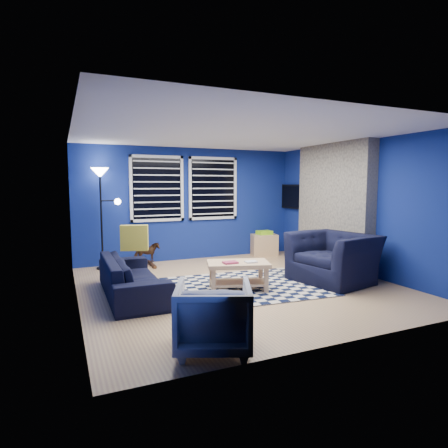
% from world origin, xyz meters
% --- Properties ---
extents(floor, '(5.00, 5.00, 0.00)m').
position_xyz_m(floor, '(0.00, 0.00, 0.00)').
color(floor, tan).
rests_on(floor, ground).
extents(ceiling, '(5.00, 5.00, 0.00)m').
position_xyz_m(ceiling, '(0.00, 0.00, 2.50)').
color(ceiling, white).
rests_on(ceiling, wall_back).
extents(wall_back, '(5.00, 0.00, 5.00)m').
position_xyz_m(wall_back, '(0.00, 2.50, 1.25)').
color(wall_back, navy).
rests_on(wall_back, floor).
extents(wall_left, '(0.00, 5.00, 5.00)m').
position_xyz_m(wall_left, '(-2.50, 0.00, 1.25)').
color(wall_left, navy).
rests_on(wall_left, floor).
extents(wall_right, '(0.00, 5.00, 5.00)m').
position_xyz_m(wall_right, '(2.50, 0.00, 1.25)').
color(wall_right, navy).
rests_on(wall_right, floor).
extents(fireplace, '(0.65, 2.00, 2.50)m').
position_xyz_m(fireplace, '(2.36, 0.50, 1.20)').
color(fireplace, gray).
rests_on(fireplace, floor).
extents(window_left, '(1.17, 0.06, 1.42)m').
position_xyz_m(window_left, '(-0.75, 2.46, 1.60)').
color(window_left, black).
rests_on(window_left, wall_back).
extents(window_right, '(1.17, 0.06, 1.42)m').
position_xyz_m(window_right, '(0.55, 2.46, 1.60)').
color(window_right, black).
rests_on(window_right, wall_back).
extents(tv, '(0.07, 1.00, 0.58)m').
position_xyz_m(tv, '(2.45, 2.00, 1.40)').
color(tv, black).
rests_on(tv, wall_right).
extents(rug, '(2.64, 2.18, 0.02)m').
position_xyz_m(rug, '(0.07, -0.10, 0.01)').
color(rug, black).
rests_on(rug, floor).
extents(sofa, '(2.03, 0.81, 0.59)m').
position_xyz_m(sofa, '(-1.72, 0.14, 0.30)').
color(sofa, black).
rests_on(sofa, floor).
extents(armchair_big, '(1.50, 1.37, 0.84)m').
position_xyz_m(armchair_big, '(1.62, -0.42, 0.42)').
color(armchair_big, black).
rests_on(armchair_big, floor).
extents(armchair_bent, '(0.99, 1.00, 0.70)m').
position_xyz_m(armchair_bent, '(-1.29, -2.09, 0.35)').
color(armchair_bent, gray).
rests_on(armchair_bent, floor).
extents(rocking_horse, '(0.25, 0.51, 0.43)m').
position_xyz_m(rocking_horse, '(-1.08, 2.11, 0.28)').
color(rocking_horse, '#472D16').
rests_on(rocking_horse, floor).
extents(coffee_table, '(1.09, 0.83, 0.48)m').
position_xyz_m(coffee_table, '(-0.13, -0.25, 0.33)').
color(coffee_table, '#D8AF79').
rests_on(coffee_table, rug).
extents(cabinet, '(0.67, 0.53, 0.59)m').
position_xyz_m(cabinet, '(1.78, 2.25, 0.26)').
color(cabinet, '#D8AF79').
rests_on(cabinet, floor).
extents(floor_lamp, '(0.55, 0.34, 2.01)m').
position_xyz_m(floor_lamp, '(-1.92, 2.23, 1.65)').
color(floor_lamp, black).
rests_on(floor_lamp, floor).
extents(throw_pillow, '(0.47, 0.27, 0.42)m').
position_xyz_m(throw_pillow, '(-1.57, 0.74, 0.80)').
color(throw_pillow, gold).
rests_on(throw_pillow, sofa).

